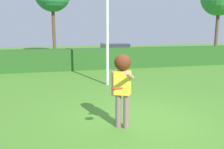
{
  "coord_description": "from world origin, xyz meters",
  "views": [
    {
      "loc": [
        -2.18,
        -5.79,
        2.38
      ],
      "look_at": [
        -0.54,
        0.62,
        1.15
      ],
      "focal_mm": 38.84,
      "sensor_mm": 36.0,
      "label": 1
    }
  ],
  "objects_px": {
    "person": "(122,80)",
    "parked_car_red": "(115,50)",
    "lamppost": "(107,16)",
    "frisbee": "(117,88)"
  },
  "relations": [
    {
      "from": "parked_car_red",
      "to": "person",
      "type": "bearing_deg",
      "value": -104.41
    },
    {
      "from": "person",
      "to": "frisbee",
      "type": "relative_size",
      "value": 7.67
    },
    {
      "from": "frisbee",
      "to": "person",
      "type": "bearing_deg",
      "value": 63.05
    },
    {
      "from": "lamppost",
      "to": "person",
      "type": "bearing_deg",
      "value": -99.03
    },
    {
      "from": "person",
      "to": "frisbee",
      "type": "bearing_deg",
      "value": -116.95
    },
    {
      "from": "person",
      "to": "frisbee",
      "type": "xyz_separation_m",
      "value": [
        -0.29,
        -0.57,
        -0.07
      ]
    },
    {
      "from": "frisbee",
      "to": "lamppost",
      "type": "height_order",
      "value": "lamppost"
    },
    {
      "from": "frisbee",
      "to": "lamppost",
      "type": "relative_size",
      "value": 0.04
    },
    {
      "from": "person",
      "to": "parked_car_red",
      "type": "height_order",
      "value": "person"
    },
    {
      "from": "lamppost",
      "to": "parked_car_red",
      "type": "height_order",
      "value": "lamppost"
    }
  ]
}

